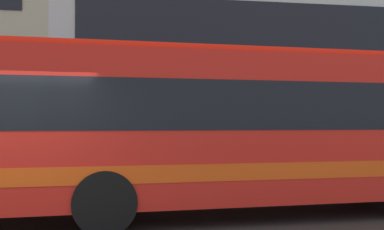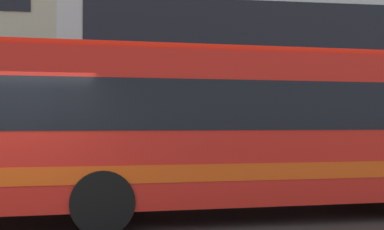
{
  "view_description": "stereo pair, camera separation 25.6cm",
  "coord_description": "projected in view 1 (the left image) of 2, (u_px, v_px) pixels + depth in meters",
  "views": [
    {
      "loc": [
        1.55,
        -6.24,
        1.72
      ],
      "look_at": [
        2.89,
        1.9,
        1.88
      ],
      "focal_mm": 42.43,
      "sensor_mm": 36.0,
      "label": 1
    },
    {
      "loc": [
        1.81,
        -6.27,
        1.72
      ],
      "look_at": [
        2.89,
        1.9,
        1.88
      ],
      "focal_mm": 42.43,
      "sensor_mm": 36.0,
      "label": 2
    }
  ],
  "objects": [
    {
      "name": "transit_bus",
      "position": [
        144.0,
        126.0,
        8.32
      ],
      "size": [
        12.21,
        3.27,
        3.05
      ],
      "color": "red",
      "rests_on": "ground_plane"
    },
    {
      "name": "apartment_block_right",
      "position": [
        295.0,
        66.0,
        23.23
      ],
      "size": [
        22.77,
        11.22,
        9.33
      ],
      "color": "silver",
      "rests_on": "ground_plane"
    }
  ]
}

